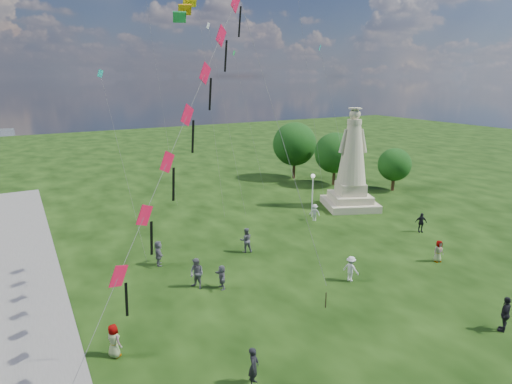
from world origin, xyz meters
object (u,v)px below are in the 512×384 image
person_10 (114,341)px  person_11 (222,277)px  person_0 (254,366)px  person_2 (351,269)px  person_3 (505,314)px  person_7 (246,240)px  person_4 (438,251)px  person_9 (421,222)px  statue (352,171)px  person_8 (315,212)px  person_1 (197,274)px  lamppost (313,186)px  person_5 (158,253)px

person_10 → person_11: bearing=-92.1°
person_10 → person_11: person_10 is taller
person_0 → person_2: person_0 is taller
person_3 → person_7: (-6.40, 14.81, -0.01)m
person_0 → person_4: person_0 is taller
person_0 → person_11: (2.33, 8.02, -0.11)m
person_4 → person_11: 14.75m
person_0 → person_7: size_ratio=0.94×
person_3 → person_10: (-17.04, 7.32, -0.13)m
person_9 → person_10: 25.10m
statue → person_2: (-10.24, -11.70, -2.74)m
statue → person_0: 26.12m
person_2 → person_9: person_9 is taller
person_8 → person_9: person_9 is taller
person_0 → person_10: size_ratio=1.07×
person_0 → person_1: (1.07, 8.79, 0.09)m
person_11 → statue: bearing=123.7°
person_4 → person_8: (-2.07, 10.94, -0.02)m
lamppost → person_5: 15.35m
person_0 → person_9: (20.23, 8.82, -0.04)m
lamppost → person_0: size_ratio=2.32×
person_2 → person_5: bearing=29.8°
person_2 → person_10: (-14.11, -0.46, -0.01)m
person_7 → person_8: bearing=-140.8°
person_4 → person_5: 18.68m
person_7 → person_4: bearing=162.0°
person_7 → person_9: (14.11, -3.30, -0.10)m
person_1 → person_11: bearing=31.1°
person_9 → person_11: size_ratio=1.09×
person_1 → person_2: (8.52, -3.71, -0.14)m
person_10 → person_9: bearing=-108.9°
person_1 → person_0: bearing=-34.4°
statue → person_9: (0.39, -7.96, -2.73)m
person_9 → person_11: person_9 is taller
statue → person_3: (-7.31, -19.48, -2.62)m
person_1 → person_4: 16.16m
lamppost → person_1: size_ratio=2.10×
person_0 → person_4: (16.61, 4.32, -0.09)m
person_7 → person_10: 13.02m
person_5 → person_9: size_ratio=1.06×
person_5 → person_9: person_5 is taller
person_1 → person_8: bearing=88.3°
person_2 → person_9: size_ratio=0.99×
person_2 → person_3: bearing=-179.7°
person_2 → person_7: bearing=5.8°
person_0 → person_1: bearing=35.6°
person_10 → person_7: bearing=-83.4°
lamppost → person_11: lamppost is taller
person_0 → person_1: size_ratio=0.91×
person_0 → person_7: 13.58m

